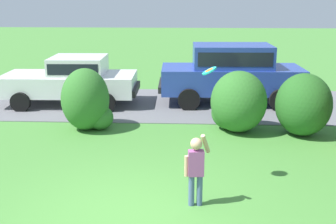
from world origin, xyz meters
The scene contains 9 objects.
ground_plane centered at (0.00, 0.00, 0.00)m, with size 80.00×80.00×0.00m, color #478438.
driveway_strip centered at (0.00, 7.44, 0.01)m, with size 28.00×4.40×0.02m, color slate.
shrub_near_tree centered at (-1.68, 4.67, 0.77)m, with size 1.35×1.38×1.63m.
shrub_centre_left centered at (2.25, 4.71, 0.73)m, with size 1.45×1.50×1.60m.
shrub_centre centered at (3.88, 4.44, 0.80)m, with size 1.40×1.40×1.59m.
parked_sedan centered at (-2.75, 7.30, 0.85)m, with size 4.44×2.18×1.56m.
parked_suv centered at (2.37, 7.71, 1.08)m, with size 4.75×2.20×1.92m.
child_thrower centered at (1.13, 0.47, 0.72)m, with size 0.44×0.29×1.29m.
frisbee centered at (1.36, 1.37, 2.17)m, with size 0.26×0.28×0.16m.
Camera 1 is at (1.00, -6.34, 3.51)m, focal length 46.68 mm.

